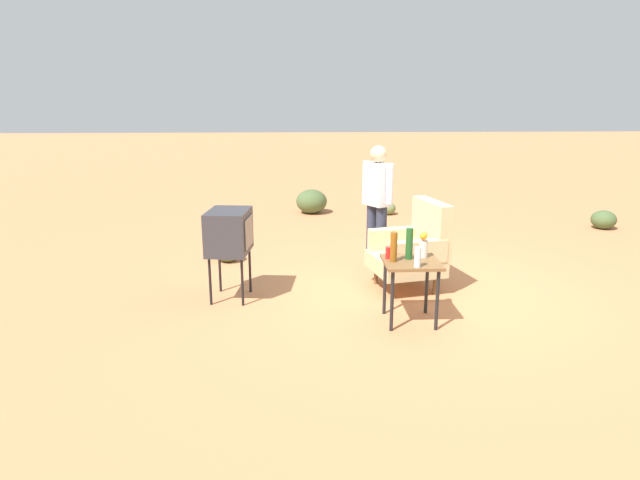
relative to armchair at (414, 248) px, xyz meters
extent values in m
plane|color=#C17A4C|center=(0.07, 0.05, -0.50)|extent=(60.00, 60.00, 0.00)
cylinder|color=brown|center=(-0.18, -0.42, -0.39)|extent=(0.05, 0.05, 0.22)
cylinder|color=brown|center=(0.34, -0.30, -0.39)|extent=(0.05, 0.05, 0.22)
cylinder|color=brown|center=(-0.30, 0.10, -0.39)|extent=(0.05, 0.05, 0.22)
cylinder|color=brown|center=(0.22, 0.22, -0.39)|extent=(0.05, 0.05, 0.22)
cube|color=#CCB784|center=(0.02, -0.10, -0.18)|extent=(0.91, 0.91, 0.20)
cube|color=#CCB784|center=(-0.05, 0.21, 0.24)|extent=(0.78, 0.33, 0.64)
cube|color=#CCB784|center=(-0.29, -0.17, 0.05)|extent=(0.29, 0.70, 0.26)
cube|color=#CCB784|center=(0.33, -0.03, 0.05)|extent=(0.29, 0.70, 0.26)
cylinder|color=black|center=(0.80, -0.47, -0.19)|extent=(0.04, 0.04, 0.62)
cylinder|color=black|center=(1.25, -0.47, -0.19)|extent=(0.04, 0.04, 0.62)
cylinder|color=black|center=(0.80, -0.02, -0.19)|extent=(0.04, 0.04, 0.62)
cylinder|color=black|center=(1.25, -0.02, -0.19)|extent=(0.04, 0.04, 0.62)
cube|color=brown|center=(1.03, -0.25, 0.14)|extent=(0.56, 0.56, 0.03)
cylinder|color=black|center=(0.49, -2.00, -0.22)|extent=(0.03, 0.03, 0.55)
cylinder|color=black|center=(0.06, -1.95, -0.22)|extent=(0.03, 0.03, 0.55)
cylinder|color=black|center=(0.45, -2.36, -0.22)|extent=(0.03, 0.03, 0.55)
cylinder|color=black|center=(0.01, -2.31, -0.22)|extent=(0.03, 0.03, 0.55)
cube|color=#333338|center=(0.25, -2.15, 0.29)|extent=(0.65, 0.51, 0.48)
cube|color=#383D3F|center=(0.28, -1.93, 0.29)|extent=(0.42, 0.06, 0.34)
cylinder|color=#2D3347|center=(-0.94, -0.38, -0.07)|extent=(0.14, 0.14, 0.86)
cylinder|color=#2D3347|center=(-0.77, -0.27, -0.07)|extent=(0.14, 0.14, 0.86)
cube|color=silver|center=(-0.85, -0.33, 0.64)|extent=(0.42, 0.37, 0.56)
cylinder|color=silver|center=(-1.06, -0.45, 0.67)|extent=(0.09, 0.09, 0.50)
cylinder|color=silver|center=(-0.65, -0.20, 0.67)|extent=(0.09, 0.09, 0.50)
sphere|color=#DBAD84|center=(-0.85, -0.33, 1.03)|extent=(0.22, 0.22, 0.22)
cylinder|color=red|center=(0.94, -0.46, 0.22)|extent=(0.07, 0.07, 0.12)
cylinder|color=silver|center=(1.24, -0.23, 0.26)|extent=(0.06, 0.06, 0.20)
cylinder|color=#1E5623|center=(0.96, -0.26, 0.32)|extent=(0.07, 0.07, 0.32)
cylinder|color=brown|center=(1.04, -0.43, 0.31)|extent=(0.07, 0.07, 0.30)
cylinder|color=silver|center=(0.91, -0.10, 0.25)|extent=(0.09, 0.09, 0.18)
sphere|color=yellow|center=(0.91, -0.10, 0.39)|extent=(0.07, 0.07, 0.07)
sphere|color=#E04C66|center=(0.87, -0.09, 0.39)|extent=(0.07, 0.07, 0.07)
sphere|color=orange|center=(0.94, -0.12, 0.39)|extent=(0.07, 0.07, 0.07)
ellipsoid|color=olive|center=(-4.31, 0.40, -0.37)|extent=(0.33, 0.33, 0.25)
ellipsoid|color=#475B33|center=(-2.94, 3.99, -0.34)|extent=(0.42, 0.42, 0.33)
ellipsoid|color=#475B33|center=(-1.23, -2.36, -0.36)|extent=(0.35, 0.35, 0.27)
ellipsoid|color=#475B33|center=(-4.52, -1.08, -0.26)|extent=(0.61, 0.61, 0.47)
camera|label=1|loc=(6.33, -1.41, 1.76)|focal=31.24mm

